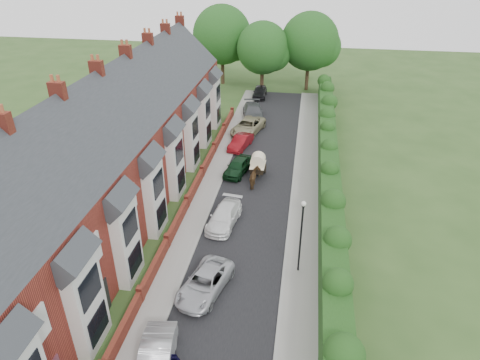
{
  "coord_description": "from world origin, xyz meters",
  "views": [
    {
      "loc": [
        3.06,
        -16.86,
        18.05
      ],
      "look_at": [
        -1.4,
        11.11,
        2.2
      ],
      "focal_mm": 32.0,
      "sensor_mm": 36.0,
      "label": 1
    }
  ],
  "objects_px": {
    "car_silver_b": "(205,283)",
    "car_red": "(241,142)",
    "car_black": "(260,92)",
    "car_white": "(224,216)",
    "horse_cart": "(258,163)",
    "car_beige": "(248,126)",
    "horse": "(255,178)",
    "lamppost": "(301,228)",
    "car_green": "(238,166)",
    "car_grey": "(253,112)"
  },
  "relations": [
    {
      "from": "horse",
      "to": "horse_cart",
      "type": "relative_size",
      "value": 0.64
    },
    {
      "from": "car_red",
      "to": "car_white",
      "type": "bearing_deg",
      "value": -72.53
    },
    {
      "from": "car_grey",
      "to": "car_silver_b",
      "type": "bearing_deg",
      "value": -98.91
    },
    {
      "from": "car_white",
      "to": "car_red",
      "type": "relative_size",
      "value": 1.14
    },
    {
      "from": "car_grey",
      "to": "lamppost",
      "type": "bearing_deg",
      "value": -87.08
    },
    {
      "from": "car_silver_b",
      "to": "car_green",
      "type": "height_order",
      "value": "car_green"
    },
    {
      "from": "car_silver_b",
      "to": "car_red",
      "type": "distance_m",
      "value": 20.12
    },
    {
      "from": "car_red",
      "to": "car_grey",
      "type": "bearing_deg",
      "value": 102.43
    },
    {
      "from": "car_red",
      "to": "car_beige",
      "type": "height_order",
      "value": "car_beige"
    },
    {
      "from": "car_black",
      "to": "horse",
      "type": "height_order",
      "value": "horse"
    },
    {
      "from": "car_black",
      "to": "horse_cart",
      "type": "distance_m",
      "value": 21.71
    },
    {
      "from": "car_red",
      "to": "car_beige",
      "type": "xyz_separation_m",
      "value": [
        0.18,
        3.94,
        0.1
      ]
    },
    {
      "from": "lamppost",
      "to": "car_grey",
      "type": "distance_m",
      "value": 26.51
    },
    {
      "from": "car_red",
      "to": "car_beige",
      "type": "relative_size",
      "value": 0.73
    },
    {
      "from": "horse_cart",
      "to": "horse",
      "type": "bearing_deg",
      "value": -90.0
    },
    {
      "from": "car_silver_b",
      "to": "horse_cart",
      "type": "distance_m",
      "value": 14.77
    },
    {
      "from": "car_red",
      "to": "car_beige",
      "type": "bearing_deg",
      "value": 101.06
    },
    {
      "from": "lamppost",
      "to": "horse",
      "type": "height_order",
      "value": "lamppost"
    },
    {
      "from": "horse_cart",
      "to": "car_black",
      "type": "bearing_deg",
      "value": 96.28
    },
    {
      "from": "car_silver_b",
      "to": "car_red",
      "type": "xyz_separation_m",
      "value": [
        -1.07,
        20.09,
        0.01
      ]
    },
    {
      "from": "car_white",
      "to": "horse",
      "type": "distance_m",
      "value": 5.93
    },
    {
      "from": "car_beige",
      "to": "car_black",
      "type": "bearing_deg",
      "value": 104.56
    },
    {
      "from": "car_silver_b",
      "to": "horse",
      "type": "distance_m",
      "value": 12.76
    },
    {
      "from": "horse",
      "to": "horse_cart",
      "type": "bearing_deg",
      "value": -93.09
    },
    {
      "from": "lamppost",
      "to": "car_silver_b",
      "type": "distance_m",
      "value": 6.5
    },
    {
      "from": "car_beige",
      "to": "horse",
      "type": "bearing_deg",
      "value": -65.31
    },
    {
      "from": "car_grey",
      "to": "horse_cart",
      "type": "distance_m",
      "value": 13.74
    },
    {
      "from": "lamppost",
      "to": "car_white",
      "type": "xyz_separation_m",
      "value": [
        -5.52,
        4.35,
        -2.65
      ]
    },
    {
      "from": "car_grey",
      "to": "horse_cart",
      "type": "relative_size",
      "value": 1.89
    },
    {
      "from": "car_green",
      "to": "horse_cart",
      "type": "bearing_deg",
      "value": 9.6
    },
    {
      "from": "lamppost",
      "to": "car_beige",
      "type": "relative_size",
      "value": 0.97
    },
    {
      "from": "car_green",
      "to": "car_red",
      "type": "bearing_deg",
      "value": 109.3
    },
    {
      "from": "car_green",
      "to": "car_black",
      "type": "height_order",
      "value": "car_black"
    },
    {
      "from": "car_silver_b",
      "to": "car_white",
      "type": "height_order",
      "value": "car_white"
    },
    {
      "from": "car_black",
      "to": "horse",
      "type": "bearing_deg",
      "value": -85.09
    },
    {
      "from": "car_black",
      "to": "car_red",
      "type": "bearing_deg",
      "value": -90.85
    },
    {
      "from": "lamppost",
      "to": "horse_cart",
      "type": "relative_size",
      "value": 1.77
    },
    {
      "from": "car_green",
      "to": "car_black",
      "type": "bearing_deg",
      "value": 104.43
    },
    {
      "from": "car_grey",
      "to": "horse_cart",
      "type": "xyz_separation_m",
      "value": [
        2.2,
        -13.55,
        0.4
      ]
    },
    {
      "from": "car_red",
      "to": "car_black",
      "type": "height_order",
      "value": "car_black"
    },
    {
      "from": "car_beige",
      "to": "car_black",
      "type": "relative_size",
      "value": 1.27
    },
    {
      "from": "car_white",
      "to": "car_green",
      "type": "distance_m",
      "value": 7.86
    },
    {
      "from": "horse",
      "to": "horse_cart",
      "type": "distance_m",
      "value": 2.05
    },
    {
      "from": "car_black",
      "to": "car_white",
      "type": "bearing_deg",
      "value": -89.13
    },
    {
      "from": "car_white",
      "to": "car_grey",
      "type": "xyz_separation_m",
      "value": [
        -0.7,
        21.3,
        0.16
      ]
    },
    {
      "from": "car_white",
      "to": "horse",
      "type": "height_order",
      "value": "horse"
    },
    {
      "from": "car_silver_b",
      "to": "horse_cart",
      "type": "bearing_deg",
      "value": 98.9
    },
    {
      "from": "car_white",
      "to": "lamppost",
      "type": "bearing_deg",
      "value": -31.03
    },
    {
      "from": "car_red",
      "to": "horse",
      "type": "bearing_deg",
      "value": -58.55
    },
    {
      "from": "horse_cart",
      "to": "car_red",
      "type": "bearing_deg",
      "value": 113.78
    }
  ]
}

